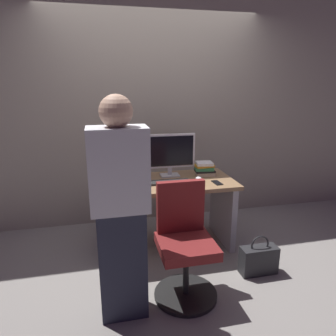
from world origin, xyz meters
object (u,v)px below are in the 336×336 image
object	(u,v)px
desk	(167,202)
cup_by_monitor	(119,177)
office_chair	(184,246)
book_stack	(204,169)
keyboard	(169,182)
monitor	(170,153)
handbag	(259,260)
person_at_desk	(120,211)
cell_phone	(217,183)
mouse	(199,179)
cup_near_keyboard	(121,181)

from	to	relation	value
desk	cup_by_monitor	world-z (taller)	cup_by_monitor
office_chair	book_stack	size ratio (longest dim) A/B	4.19
desk	keyboard	size ratio (longest dim) A/B	3.20
keyboard	cup_by_monitor	bearing A→B (deg)	162.45
monitor	handbag	world-z (taller)	monitor
person_at_desk	keyboard	distance (m)	1.01
cell_phone	keyboard	bearing A→B (deg)	163.18
keyboard	person_at_desk	bearing A→B (deg)	-120.91
desk	handbag	xyz separation A→B (m)	(0.71, -0.68, -0.37)
desk	person_at_desk	world-z (taller)	person_at_desk
keyboard	mouse	size ratio (longest dim) A/B	4.30
office_chair	handbag	distance (m)	0.80
cell_phone	desk	bearing A→B (deg)	155.19
mouse	handbag	distance (m)	0.96
mouse	keyboard	bearing A→B (deg)	-176.51
cup_by_monitor	handbag	world-z (taller)	cup_by_monitor
desk	book_stack	distance (m)	0.54
cup_near_keyboard	cup_by_monitor	distance (m)	0.15
monitor	office_chair	bearing A→B (deg)	-96.01
handbag	cup_near_keyboard	bearing A→B (deg)	152.39
office_chair	cup_near_keyboard	distance (m)	0.92
cup_near_keyboard	cup_by_monitor	xyz separation A→B (m)	(-0.01, 0.15, -0.01)
person_at_desk	cup_near_keyboard	xyz separation A→B (m)	(0.07, 0.86, -0.05)
mouse	person_at_desk	bearing A→B (deg)	-134.98
cell_phone	cup_by_monitor	bearing A→B (deg)	160.09
person_at_desk	cup_by_monitor	distance (m)	1.01
office_chair	book_stack	world-z (taller)	office_chair
keyboard	book_stack	size ratio (longest dim) A/B	1.92
handbag	desk	bearing A→B (deg)	136.42
desk	cell_phone	size ratio (longest dim) A/B	9.55
person_at_desk	cell_phone	xyz separation A→B (m)	(1.01, 0.73, -0.10)
monitor	cup_near_keyboard	size ratio (longest dim) A/B	5.23
mouse	cell_phone	size ratio (longest dim) A/B	0.69
handbag	book_stack	bearing A→B (deg)	109.16
monitor	cup_by_monitor	distance (m)	0.59
desk	office_chair	xyz separation A→B (m)	(-0.03, -0.78, -0.08)
monitor	cup_by_monitor	world-z (taller)	monitor
office_chair	cup_near_keyboard	size ratio (longest dim) A/B	9.10
handbag	keyboard	bearing A→B (deg)	139.63
desk	cell_phone	bearing A→B (deg)	-21.13
desk	cup_near_keyboard	distance (m)	0.55
book_stack	mouse	bearing A→B (deg)	-126.24
office_chair	cup_near_keyboard	xyz separation A→B (m)	(-0.44, 0.72, 0.36)
cup_by_monitor	monitor	bearing A→B (deg)	6.79
cup_by_monitor	handbag	size ratio (longest dim) A/B	0.22
desk	cup_by_monitor	size ratio (longest dim) A/B	16.51
keyboard	mouse	bearing A→B (deg)	5.14
cup_near_keyboard	cell_phone	xyz separation A→B (m)	(0.94, -0.12, -0.05)
cup_near_keyboard	person_at_desk	bearing A→B (deg)	-94.56
cup_near_keyboard	handbag	distance (m)	1.48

